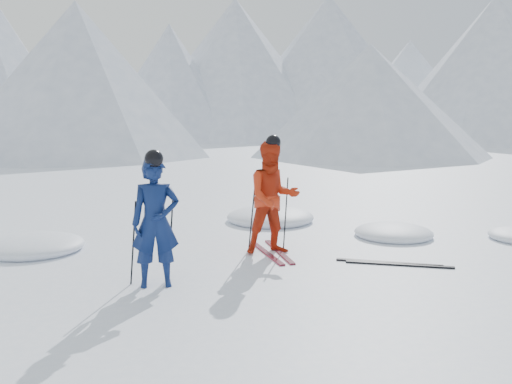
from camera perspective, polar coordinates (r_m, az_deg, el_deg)
name	(u,v)px	position (r m, az deg, el deg)	size (l,w,h in m)	color
ground	(351,254)	(9.66, 9.96, -6.44)	(160.00, 160.00, 0.00)	white
mountain_range	(203,61)	(44.89, -5.64, 13.55)	(106.15, 62.94, 15.53)	#B2BCD1
skier_blue	(156,223)	(7.71, -10.53, -3.18)	(0.67, 0.44, 1.83)	#0C1C4B
skier_red	(273,198)	(9.40, 1.80, -0.62)	(0.95, 0.74, 1.96)	red
pole_blue_left	(133,243)	(7.89, -12.80, -5.26)	(0.02, 0.02, 1.22)	black
pole_blue_right	(171,239)	(8.05, -8.97, -4.88)	(0.02, 0.02, 1.22)	black
pole_red_left	(252,215)	(9.58, -0.42, -2.43)	(0.02, 0.02, 1.31)	black
pole_red_right	(286,214)	(9.69, 3.14, -2.32)	(0.02, 0.02, 1.31)	black
ski_worn_left	(266,253)	(9.55, 1.10, -6.40)	(0.09, 1.70, 0.03)	black
ski_worn_right	(279,252)	(9.63, 2.45, -6.28)	(0.09, 1.70, 0.03)	black
ski_loose_a	(389,263)	(9.17, 13.80, -7.24)	(0.09, 1.70, 0.03)	black
ski_loose_b	(399,265)	(9.11, 14.84, -7.39)	(0.09, 1.70, 0.03)	black
snow_lumps	(267,233)	(11.14, 1.15, -4.37)	(10.56, 4.99, 0.44)	white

